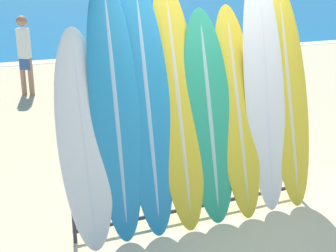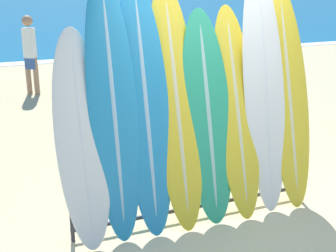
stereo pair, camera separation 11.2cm
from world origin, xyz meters
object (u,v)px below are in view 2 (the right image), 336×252
object	(u,v)px
surfboard_slot_1	(113,111)
surfboard_slot_6	(264,91)
surfboard_slot_3	(176,107)
surfboard_slot_4	(208,117)
person_near_water	(30,52)
surfboard_slot_2	(146,108)
surfboard_slot_5	(237,113)
surfboard_rack	(195,181)
surfboard_slot_7	(288,97)
person_mid_beach	(109,51)
surfboard_slot_0	(82,140)

from	to	relation	value
surfboard_slot_1	surfboard_slot_6	size ratio (longest dim) A/B	0.97
surfboard_slot_3	surfboard_slot_6	xyz separation A→B (m)	(1.03, -0.02, 0.08)
surfboard_slot_4	surfboard_slot_1	bearing A→B (deg)	179.41
person_near_water	surfboard_slot_2	bearing A→B (deg)	-55.99
surfboard_slot_5	surfboard_slot_6	bearing A→B (deg)	2.55
surfboard_rack	surfboard_slot_7	xyz separation A→B (m)	(1.17, 0.10, 0.79)
surfboard_slot_2	surfboard_slot_7	bearing A→B (deg)	0.21
surfboard_slot_5	surfboard_slot_1	bearing A→B (deg)	-179.72
surfboard_slot_1	person_mid_beach	xyz separation A→B (m)	(1.47, 5.81, -0.40)
surfboard_slot_4	surfboard_slot_5	size ratio (longest dim) A/B	0.99
surfboard_rack	surfboard_slot_0	bearing A→B (deg)	178.20
surfboard_slot_2	surfboard_slot_7	xyz separation A→B (m)	(1.69, 0.01, -0.05)
surfboard_slot_6	person_near_water	size ratio (longest dim) A/B	1.56
surfboard_slot_2	surfboard_slot_5	bearing A→B (deg)	-0.83
surfboard_slot_0	surfboard_slot_1	size ratio (longest dim) A/B	0.81
surfboard_rack	person_mid_beach	bearing A→B (deg)	84.05
surfboard_slot_5	surfboard_slot_2	bearing A→B (deg)	179.17
surfboard_slot_1	surfboard_slot_3	world-z (taller)	surfboard_slot_1
surfboard_slot_2	person_mid_beach	world-z (taller)	surfboard_slot_2
surfboard_rack	surfboard_slot_1	bearing A→B (deg)	175.26
surfboard_slot_0	surfboard_slot_6	distance (m)	2.04
surfboard_slot_1	surfboard_rack	bearing A→B (deg)	-4.74
surfboard_rack	surfboard_slot_1	distance (m)	1.21
surfboard_slot_4	person_near_water	size ratio (longest dim) A/B	1.31
surfboard_slot_4	person_near_water	bearing A→B (deg)	100.92
surfboard_slot_1	surfboard_slot_2	distance (m)	0.34
surfboard_slot_5	surfboard_slot_4	bearing A→B (deg)	-177.23
surfboard_slot_1	surfboard_slot_3	bearing A→B (deg)	3.13
person_mid_beach	surfboard_slot_0	bearing A→B (deg)	43.16
surfboard_slot_1	surfboard_slot_7	world-z (taller)	surfboard_slot_1
surfboard_slot_3	surfboard_slot_6	distance (m)	1.03
surfboard_slot_3	surfboard_slot_7	bearing A→B (deg)	-0.38
surfboard_rack	surfboard_slot_5	size ratio (longest dim) A/B	1.21
surfboard_slot_2	surfboard_slot_6	distance (m)	1.37
surfboard_rack	surfboard_slot_2	bearing A→B (deg)	169.91
surfboard_slot_0	surfboard_rack	bearing A→B (deg)	-1.80
surfboard_slot_0	surfboard_slot_7	distance (m)	2.36
surfboard_rack	surfboard_slot_3	xyz separation A→B (m)	(-0.18, 0.11, 0.81)
surfboard_slot_7	person_near_water	xyz separation A→B (m)	(-2.20, 6.11, -0.30)
surfboard_slot_3	person_mid_beach	distance (m)	5.83
surfboard_slot_4	surfboard_slot_6	bearing A→B (deg)	2.66
surfboard_slot_7	surfboard_slot_1	bearing A→B (deg)	-179.21
surfboard_slot_0	surfboard_slot_7	xyz separation A→B (m)	(2.35, 0.06, 0.18)
surfboard_slot_6	person_near_water	distance (m)	6.41
surfboard_slot_7	surfboard_slot_2	bearing A→B (deg)	-179.79
surfboard_rack	surfboard_slot_5	bearing A→B (deg)	8.68
surfboard_rack	surfboard_slot_0	distance (m)	1.32
surfboard_slot_0	person_mid_beach	distance (m)	6.11
surfboard_slot_1	person_mid_beach	bearing A→B (deg)	75.84
person_near_water	surfboard_slot_7	bearing A→B (deg)	-40.94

